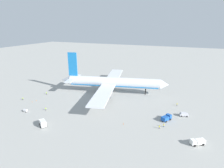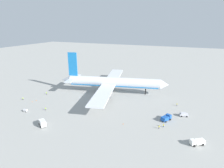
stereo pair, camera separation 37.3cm
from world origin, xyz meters
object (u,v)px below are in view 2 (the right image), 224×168
Objects in this scene: ground_worker_5 at (23,99)px; ground_worker_0 at (164,125)px; ground_worker_4 at (46,109)px; service_truck_0 at (197,142)px; service_truck_1 at (166,118)px; service_van at (184,114)px; baggage_cart_0 at (75,78)px; service_truck_2 at (42,123)px; ground_worker_3 at (177,104)px; baggage_cart_1 at (25,110)px; traffic_cone_1 at (32,102)px; ground_worker_1 at (47,93)px; ground_worker_2 at (159,127)px; traffic_cone_0 at (123,124)px; traffic_cone_2 at (36,100)px; airliner at (112,82)px.

ground_worker_0 is at bearing 0.56° from ground_worker_5.
ground_worker_4 is 0.97× the size of ground_worker_5.
service_truck_0 reaches higher than ground_worker_0.
service_truck_1 is (-13.59, 15.08, 0.05)m from service_truck_0.
service_van is at bearing 46.26° from service_truck_1.
service_van is 96.59m from baggage_cart_0.
service_truck_2 reaches higher than ground_worker_3.
baggage_cart_0 is at bearing 100.71° from baggage_cart_1.
ground_worker_5 is 7.80m from traffic_cone_1.
service_truck_2 is 31.62m from traffic_cone_1.
ground_worker_1 is at bearing -83.18° from baggage_cart_0.
ground_worker_3 is at bearing 10.05° from ground_worker_1.
service_truck_0 is 3.41× the size of ground_worker_2.
service_truck_0 reaches higher than traffic_cone_0.
service_truck_2 reaches higher than service_van.
ground_worker_3 is (53.70, 46.78, -0.74)m from service_truck_2.
ground_worker_2 reaches higher than traffic_cone_2.
ground_worker_1 is at bearing 175.90° from service_truck_1.
service_truck_2 is at bearing -138.94° from ground_worker_3.
service_truck_0 is 1.04× the size of service_truck_2.
traffic_cone_1 is (7.77, -0.41, -0.56)m from ground_worker_5.
ground_worker_1 is 3.02× the size of traffic_cone_1.
ground_worker_0 is 75.11m from traffic_cone_2.
ground_worker_4 is at bearing 127.15° from service_truck_2.
service_truck_0 reaches higher than ground_worker_1.
ground_worker_5 is at bearing 149.54° from service_truck_2.
ground_worker_3 is 3.01× the size of traffic_cone_1.
service_van is at bearing 62.59° from ground_worker_0.
service_van is 16.49m from ground_worker_0.
airliner is 55.81m from ground_worker_5.
ground_worker_3 reaches higher than traffic_cone_0.
ground_worker_3 is 1.00× the size of ground_worker_5.
ground_worker_0 is 75.54m from traffic_cone_1.
service_truck_2 is at bearing -169.39° from service_truck_0.
airliner is 54.34m from baggage_cart_1.
service_truck_1 is 62.08m from ground_worker_4.
ground_worker_1 is at bearing 163.92° from traffic_cone_0.
airliner reaches higher than traffic_cone_0.
service_truck_1 is at bearing 88.81° from ground_worker_0.
service_truck_0 is 1.29× the size of service_van.
service_van is at bearing 61.29° from ground_worker_2.
traffic_cone_2 is (-24.81, 21.73, -1.30)m from service_truck_2.
ground_worker_0 is at bearing 6.48° from ground_worker_4.
ground_worker_1 is (-90.40, 20.59, -0.46)m from service_truck_0.
service_truck_0 is at bearing 2.77° from baggage_cart_1.
service_truck_1 is 1.07× the size of service_truck_2.
ground_worker_2 is 1.01× the size of ground_worker_3.
ground_worker_0 reaches higher than traffic_cone_0.
airliner reaches higher than service_truck_0.
ground_worker_0 is 83.30m from ground_worker_5.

